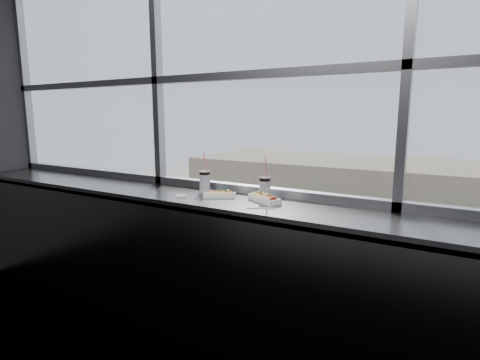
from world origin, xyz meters
The scene contains 22 objects.
wall_back_lower centered at (0.00, 1.50, 0.55)m, with size 6.00×6.00×0.00m, color black.
window_glass centered at (0.00, 1.52, 2.30)m, with size 6.00×6.00×0.00m, color silver.
window_mullions centered at (0.00, 1.50, 2.30)m, with size 6.00×0.08×2.40m, color gray, non-canonical shape.
counter centered at (0.00, 1.23, 1.07)m, with size 6.00×0.55×0.06m, color slate.
counter_fascia centered at (0.00, 0.97, 0.55)m, with size 6.00×0.04×1.04m, color slate.
hotdog_tray_left centered at (-0.20, 1.24, 1.12)m, with size 0.25×0.18×0.06m.
hotdog_tray_right centered at (0.16, 1.27, 1.13)m, with size 0.29×0.22×0.07m.
soda_cup_left centered at (-0.39, 1.33, 1.20)m, with size 0.09×0.09×0.33m.
soda_cup_right centered at (0.13, 1.34, 1.19)m, with size 0.09×0.09×0.32m.
loose_straw centered at (0.23, 1.09, 1.10)m, with size 0.01×0.01×0.21m, color white.
wrapper centered at (-0.46, 1.12, 1.11)m, with size 0.10×0.07×0.02m, color silver.
plaza_ground centered at (0.00, 45.00, -11.00)m, with size 120.00×120.00×0.00m, color #9E9280.
street_asphalt centered at (0.00, 21.50, -10.97)m, with size 80.00×10.00×0.06m, color black.
far_sidewalk centered at (0.00, 29.50, -10.98)m, with size 80.00×6.00×0.04m, color #9E9280.
far_building centered at (0.00, 39.50, -7.00)m, with size 50.00×14.00×8.00m, color gray.
car_far_a centered at (-8.67, 25.50, -9.87)m, with size 6.44×2.68×2.15m, color black.
car_near_a centered at (-13.77, 17.50, -9.78)m, with size 6.96×2.90×2.32m, color silver.
car_far_b centered at (1.53, 25.50, -9.78)m, with size 6.97×2.90×2.32m, color #B1002A.
car_near_b centered at (-6.39, 17.50, -9.78)m, with size 6.99×2.91×2.33m, color black.
pedestrian_a centered at (-7.19, 29.41, -9.90)m, with size 0.94×0.71×2.12m, color #66605B.
tree_left centered at (-9.28, 29.50, -7.35)m, with size 3.44×3.44×5.38m.
tree_center centered at (1.18, 29.50, -7.27)m, with size 3.52×3.52×5.51m.
Camera 1 is at (1.30, -1.03, 1.70)m, focal length 28.00 mm.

